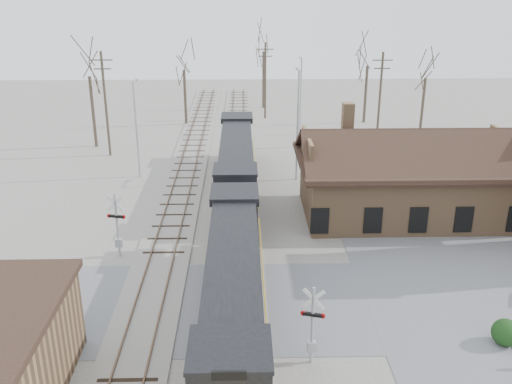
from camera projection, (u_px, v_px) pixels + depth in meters
ground at (234, 305)px, 30.09m from camera, size 140.00×140.00×0.00m
road at (234, 305)px, 30.09m from camera, size 60.00×9.00×0.03m
track_main at (237, 200)px, 44.08m from camera, size 3.40×90.00×0.24m
track_siding at (178, 200)px, 43.98m from camera, size 3.40×90.00×0.24m
depot at (403, 183)px, 40.72m from camera, size 15.20×9.31×7.90m
locomotive_lead at (233, 298)px, 26.52m from camera, size 2.89×19.35×4.29m
locomotive_trailing at (236, 166)px, 44.85m from camera, size 2.89×19.35×4.06m
crossbuck_near at (312, 328)px, 25.01m from camera, size 1.08×0.38×3.85m
crossbuck_far at (117, 228)px, 34.66m from camera, size 1.17×0.35×4.14m
hedge_a at (506, 332)px, 26.68m from camera, size 1.30×1.30×1.30m
streetlight_a at (136, 124)px, 47.83m from camera, size 0.25×2.04×8.27m
streetlight_b at (298, 120)px, 46.95m from camera, size 0.25×2.04×9.27m
streetlight_c at (301, 92)px, 60.80m from camera, size 0.25×2.04×8.25m
utility_pole_a at (106, 102)px, 53.35m from camera, size 2.00×0.24×9.88m
utility_pole_b at (265, 79)px, 67.98m from camera, size 2.00×0.24×9.01m
utility_pole_c at (380, 97)px, 57.18m from camera, size 2.00×0.24×9.32m
tree_a at (88, 64)px, 55.17m from camera, size 4.73×4.73×11.58m
tree_b at (184, 61)px, 64.09m from camera, size 4.19×4.19×10.26m
tree_c at (264, 42)px, 72.10m from camera, size 4.83×4.83×11.83m
tree_d at (368, 56)px, 64.89m from camera, size 4.42×4.42×10.83m
tree_e at (426, 69)px, 61.22m from camera, size 3.96×3.96×9.70m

